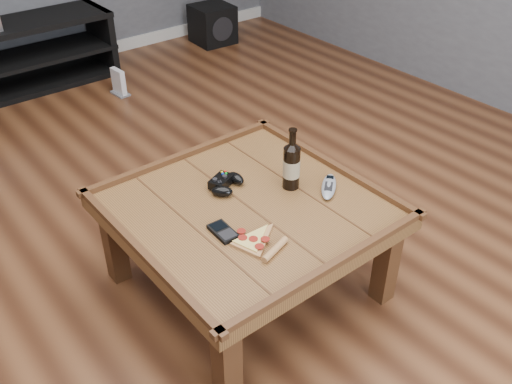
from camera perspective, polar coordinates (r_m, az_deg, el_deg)
ground at (r=2.62m, az=-0.82°, el=-9.37°), size 6.00×6.00×0.00m
baseboard at (r=4.95m, az=-23.11°, el=10.95°), size 5.00×0.02×0.10m
coffee_table at (r=2.36m, az=-0.90°, el=-2.52°), size 1.03×1.03×0.48m
media_console at (r=4.67m, az=-22.68°, el=12.32°), size 1.40×0.45×0.50m
beer_bottle at (r=2.38m, az=3.57°, el=2.78°), size 0.07×0.07×0.28m
game_controller at (r=2.42m, az=-3.04°, el=0.88°), size 0.18×0.16×0.05m
pizza_slice at (r=2.13m, az=0.05°, el=-5.05°), size 0.23×0.29×0.03m
smartphone at (r=2.18m, az=-3.31°, el=-3.97°), size 0.08×0.13×0.02m
remote_control at (r=2.43m, az=7.29°, el=0.56°), size 0.19×0.17×0.03m
subwoofer at (r=5.31m, az=-4.36°, el=16.39°), size 0.35×0.35×0.33m
game_console at (r=4.40m, az=-13.56°, el=10.53°), size 0.10×0.16×0.20m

